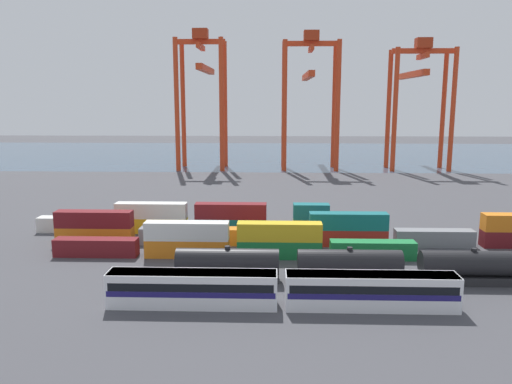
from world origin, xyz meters
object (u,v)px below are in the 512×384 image
object	(u,v)px
shipping_container_6	(95,235)
gantry_crane_central	(310,87)
passenger_train	(281,288)
shipping_container_5	(373,250)
shipping_container_16	(152,225)
freight_tank_row	(411,266)
gantry_crane_west	(202,85)
gantry_crane_east	(418,90)
shipping_container_0	(96,247)

from	to	relation	value
shipping_container_6	gantry_crane_central	bearing A→B (deg)	66.62
passenger_train	shipping_container_5	distance (m)	22.19
shipping_container_5	gantry_crane_central	xyz separation A→B (m)	(-2.42, 99.63, 25.40)
shipping_container_6	shipping_container_16	size ratio (longest dim) A/B	1.00
freight_tank_row	shipping_container_16	size ratio (longest dim) A/B	4.82
shipping_container_5	shipping_container_16	distance (m)	37.56
passenger_train	gantry_crane_west	xyz separation A→B (m)	(-24.41, 116.89, 25.21)
gantry_crane_east	shipping_container_5	bearing A→B (deg)	-108.32
gantry_crane_east	freight_tank_row	bearing A→B (deg)	-105.43
shipping_container_5	gantry_crane_east	xyz separation A→B (m)	(32.92, 99.41, 24.52)
gantry_crane_central	shipping_container_6	bearing A→B (deg)	-113.38
freight_tank_row	shipping_container_16	bearing A→B (deg)	148.59
gantry_crane_west	gantry_crane_central	distance (m)	35.35
shipping_container_6	shipping_container_16	distance (m)	10.07
shipping_container_0	shipping_container_6	bearing A→B (deg)	110.84
shipping_container_0	gantry_crane_east	size ratio (longest dim) A/B	0.29
passenger_train	gantry_crane_west	bearing A→B (deg)	101.80
passenger_train	freight_tank_row	xyz separation A→B (m)	(16.15, 7.99, 0.03)
shipping_container_6	shipping_container_0	bearing A→B (deg)	-69.16
gantry_crane_west	gantry_crane_east	size ratio (longest dim) A/B	1.07
passenger_train	gantry_crane_west	world-z (taller)	gantry_crane_west
shipping_container_5	gantry_crane_west	world-z (taller)	gantry_crane_west
shipping_container_5	gantry_crane_east	distance (m)	107.56
passenger_train	shipping_container_6	world-z (taller)	passenger_train
shipping_container_6	shipping_container_16	world-z (taller)	same
gantry_crane_west	shipping_container_0	bearing A→B (deg)	-91.32
shipping_container_6	gantry_crane_east	bearing A→B (deg)	50.83
shipping_container_5	gantry_crane_central	world-z (taller)	gantry_crane_central
freight_tank_row	gantry_crane_central	size ratio (longest dim) A/B	1.32
shipping_container_6	gantry_crane_west	world-z (taller)	gantry_crane_west
gantry_crane_west	gantry_crane_central	xyz separation A→B (m)	(35.34, 0.46, -0.66)
shipping_container_5	shipping_container_16	size ratio (longest dim) A/B	1.00
shipping_container_0	gantry_crane_west	distance (m)	102.57
passenger_train	shipping_container_0	bearing A→B (deg)	146.44
freight_tank_row	shipping_container_6	bearing A→B (deg)	160.11
shipping_container_5	shipping_container_6	xyz separation A→B (m)	(-42.60, 6.71, 0.00)
freight_tank_row	gantry_crane_central	world-z (taller)	gantry_crane_central
passenger_train	freight_tank_row	size ratio (longest dim) A/B	0.65
shipping_container_0	gantry_crane_east	distance (m)	125.73
shipping_container_0	gantry_crane_east	world-z (taller)	gantry_crane_east
passenger_train	gantry_crane_east	xyz separation A→B (m)	(46.27, 117.12, 23.68)
freight_tank_row	passenger_train	bearing A→B (deg)	-153.66
shipping_container_6	shipping_container_5	bearing A→B (deg)	-8.95
passenger_train	shipping_container_16	size ratio (longest dim) A/B	3.15
gantry_crane_central	gantry_crane_east	size ratio (longest dim) A/B	1.06
shipping_container_0	shipping_container_5	size ratio (longest dim) A/B	1.00
shipping_container_16	gantry_crane_west	xyz separation A→B (m)	(-2.68, 85.76, 26.06)
gantry_crane_east	shipping_container_6	bearing A→B (deg)	-129.17
passenger_train	gantry_crane_west	size ratio (longest dim) A/B	0.85
gantry_crane_east	shipping_container_0	bearing A→B (deg)	-126.28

